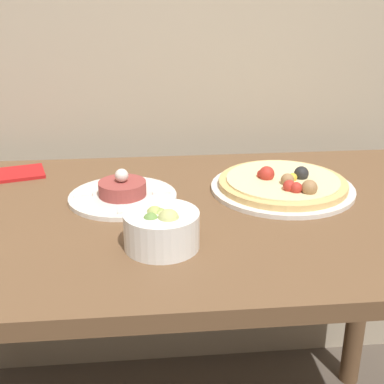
% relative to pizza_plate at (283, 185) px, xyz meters
% --- Properties ---
extents(dining_table, '(1.26, 0.73, 0.76)m').
position_rel_pizza_plate_xyz_m(dining_table, '(-0.24, -0.09, -0.13)').
color(dining_table, brown).
rests_on(dining_table, ground_plane).
extents(pizza_plate, '(0.33, 0.33, 0.06)m').
position_rel_pizza_plate_xyz_m(pizza_plate, '(0.00, 0.00, 0.00)').
color(pizza_plate, silver).
rests_on(pizza_plate, dining_table).
extents(tartare_plate, '(0.24, 0.24, 0.07)m').
position_rel_pizza_plate_xyz_m(tartare_plate, '(-0.36, -0.01, -0.00)').
color(tartare_plate, silver).
rests_on(tartare_plate, dining_table).
extents(small_bowl, '(0.14, 0.14, 0.08)m').
position_rel_pizza_plate_xyz_m(small_bowl, '(-0.29, -0.25, 0.02)').
color(small_bowl, white).
rests_on(small_bowl, dining_table).
extents(napkin, '(0.18, 0.14, 0.01)m').
position_rel_pizza_plate_xyz_m(napkin, '(-0.65, 0.16, -0.01)').
color(napkin, red).
rests_on(napkin, dining_table).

